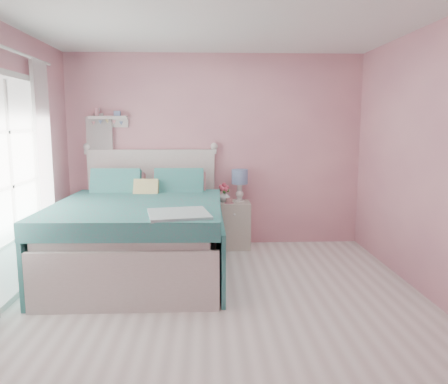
{
  "coord_description": "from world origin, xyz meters",
  "views": [
    {
      "loc": [
        -0.13,
        -3.75,
        1.67
      ],
      "look_at": [
        0.07,
        1.2,
        0.89
      ],
      "focal_mm": 35.0,
      "sensor_mm": 36.0,
      "label": 1
    }
  ],
  "objects": [
    {
      "name": "floor",
      "position": [
        0.0,
        0.0,
        0.0
      ],
      "size": [
        4.5,
        4.5,
        0.0
      ],
      "primitive_type": "plane",
      "color": "silver",
      "rests_on": "ground"
    },
    {
      "name": "room_shell",
      "position": [
        0.0,
        0.0,
        1.58
      ],
      "size": [
        4.5,
        4.5,
        4.5
      ],
      "color": "#C17A8F",
      "rests_on": "floor"
    },
    {
      "name": "bed",
      "position": [
        -0.87,
        1.11,
        0.43
      ],
      "size": [
        1.84,
        2.3,
        1.32
      ],
      "rotation": [
        0.0,
        0.0,
        -0.03
      ],
      "color": "silver",
      "rests_on": "floor"
    },
    {
      "name": "nightstand",
      "position": [
        0.24,
        2.01,
        0.32
      ],
      "size": [
        0.44,
        0.43,
        0.63
      ],
      "color": "beige",
      "rests_on": "floor"
    },
    {
      "name": "table_lamp",
      "position": [
        0.32,
        2.07,
        0.93
      ],
      "size": [
        0.22,
        0.22,
        0.43
      ],
      "color": "white",
      "rests_on": "nightstand"
    },
    {
      "name": "vase",
      "position": [
        0.11,
        2.0,
        0.71
      ],
      "size": [
        0.2,
        0.2,
        0.16
      ],
      "primitive_type": "imported",
      "rotation": [
        0.0,
        0.0,
        -0.44
      ],
      "color": "silver",
      "rests_on": "nightstand"
    },
    {
      "name": "teacup",
      "position": [
        0.17,
        1.9,
        0.66
      ],
      "size": [
        0.11,
        0.11,
        0.07
      ],
      "primitive_type": "imported",
      "rotation": [
        0.0,
        0.0,
        -0.23
      ],
      "color": "tan",
      "rests_on": "nightstand"
    },
    {
      "name": "roses",
      "position": [
        0.11,
        2.0,
        0.83
      ],
      "size": [
        0.14,
        0.11,
        0.12
      ],
      "color": "#D34862",
      "rests_on": "vase"
    },
    {
      "name": "wall_shelf",
      "position": [
        -1.42,
        2.19,
        1.73
      ],
      "size": [
        0.5,
        0.15,
        0.25
      ],
      "color": "silver",
      "rests_on": "room_shell"
    },
    {
      "name": "hanging_dress",
      "position": [
        -1.55,
        2.18,
        1.4
      ],
      "size": [
        0.34,
        0.03,
        0.72
      ],
      "primitive_type": "cube",
      "color": "white",
      "rests_on": "room_shell"
    },
    {
      "name": "french_door",
      "position": [
        -1.97,
        0.4,
        1.07
      ],
      "size": [
        0.04,
        1.32,
        2.16
      ],
      "color": "silver",
      "rests_on": "floor"
    },
    {
      "name": "curtain_far",
      "position": [
        -1.92,
        1.14,
        1.18
      ],
      "size": [
        0.04,
        0.4,
        2.32
      ],
      "primitive_type": "cube",
      "color": "white",
      "rests_on": "floor"
    }
  ]
}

